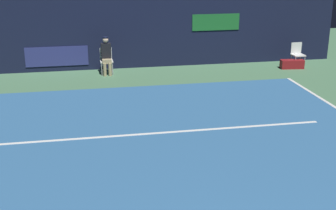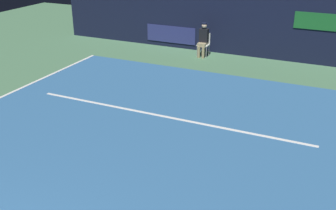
{
  "view_description": "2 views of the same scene",
  "coord_description": "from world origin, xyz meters",
  "views": [
    {
      "loc": [
        -1.83,
        -2.81,
        4.23
      ],
      "look_at": [
        -0.08,
        6.39,
        1.02
      ],
      "focal_mm": 49.38,
      "sensor_mm": 36.0,
      "label": 1
    },
    {
      "loc": [
        4.18,
        -1.53,
        4.61
      ],
      "look_at": [
        0.65,
        6.13,
        0.93
      ],
      "focal_mm": 43.07,
      "sensor_mm": 36.0,
      "label": 2
    }
  ],
  "objects": [
    {
      "name": "back_wall",
      "position": [
        -0.0,
        13.91,
        1.3
      ],
      "size": [
        15.58,
        0.33,
        2.6
      ],
      "color": "#141933",
      "rests_on": "ground"
    },
    {
      "name": "ground_plane",
      "position": [
        0.0,
        5.14,
        0.0
      ],
      "size": [
        30.82,
        30.82,
        0.0
      ],
      "primitive_type": "plane",
      "color": "#4C7A56"
    },
    {
      "name": "court_surface",
      "position": [
        0.0,
        5.14,
        0.01
      ],
      "size": [
        10.11,
        12.29,
        0.01
      ],
      "primitive_type": "cube",
      "color": "#336699",
      "rests_on": "ground"
    },
    {
      "name": "line_service",
      "position": [
        0.0,
        7.29,
        0.01
      ],
      "size": [
        7.89,
        0.1,
        0.01
      ],
      "primitive_type": "cube",
      "color": "white",
      "rests_on": "court_surface"
    },
    {
      "name": "line_judge_on_chair",
      "position": [
        -1.01,
        13.03,
        0.69
      ],
      "size": [
        0.45,
        0.54,
        1.32
      ],
      "color": "white",
      "rests_on": "ground"
    }
  ]
}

